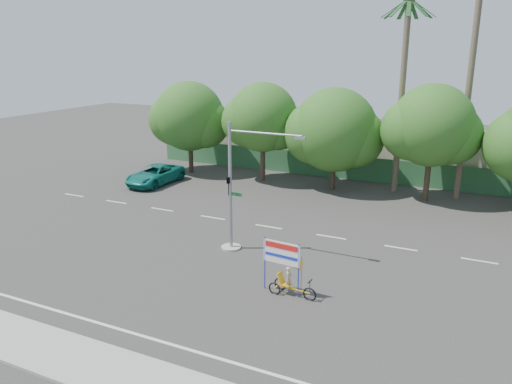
% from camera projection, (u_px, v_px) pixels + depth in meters
% --- Properties ---
extents(ground, '(120.00, 120.00, 0.00)m').
position_uv_depth(ground, '(238.00, 287.00, 23.09)').
color(ground, '#33302D').
rests_on(ground, ground).
extents(sidewalk_near, '(50.00, 2.40, 0.12)m').
position_uv_depth(sidewalk_near, '(135.00, 380.00, 16.57)').
color(sidewalk_near, gray).
rests_on(sidewalk_near, ground).
extents(fence, '(38.00, 0.08, 2.00)m').
position_uv_depth(fence, '(357.00, 168.00, 41.47)').
color(fence, '#336B3D').
rests_on(fence, ground).
extents(building_left, '(12.00, 8.00, 4.00)m').
position_uv_depth(building_left, '(269.00, 139.00, 49.21)').
color(building_left, '#B3A98E').
rests_on(building_left, ground).
extents(building_right, '(14.00, 8.00, 3.60)m').
position_uv_depth(building_right, '(465.00, 157.00, 41.86)').
color(building_right, '#B3A98E').
rests_on(building_right, ground).
extents(tree_far_left, '(7.14, 6.00, 7.96)m').
position_uv_depth(tree_far_left, '(189.00, 118.00, 43.16)').
color(tree_far_left, '#473828').
rests_on(tree_far_left, ground).
extents(tree_left, '(6.66, 5.60, 8.07)m').
position_uv_depth(tree_left, '(262.00, 120.00, 40.20)').
color(tree_left, '#473828').
rests_on(tree_left, ground).
extents(tree_center, '(7.62, 6.40, 7.85)m').
position_uv_depth(tree_center, '(334.00, 132.00, 37.90)').
color(tree_center, '#473828').
rests_on(tree_center, ground).
extents(tree_right, '(6.90, 5.80, 8.36)m').
position_uv_depth(tree_right, '(431.00, 128.00, 34.80)').
color(tree_right, '#473828').
rests_on(tree_right, ground).
extents(palm_tall, '(3.73, 3.79, 17.45)m').
position_uv_depth(palm_tall, '(473.00, 51.00, 33.80)').
color(palm_tall, '#70604C').
rests_on(palm_tall, ground).
extents(palm_short, '(3.73, 3.79, 14.45)m').
position_uv_depth(palm_short, '(403.00, 73.00, 36.10)').
color(palm_short, '#70604C').
rests_on(palm_short, ground).
extents(traffic_signal, '(4.72, 1.10, 7.00)m').
position_uv_depth(traffic_signal, '(235.00, 198.00, 26.64)').
color(traffic_signal, gray).
rests_on(traffic_signal, ground).
extents(trike_billboard, '(2.62, 0.68, 2.58)m').
position_uv_depth(trike_billboard, '(286.00, 273.00, 22.18)').
color(trike_billboard, black).
rests_on(trike_billboard, ground).
extents(pickup_truck, '(2.76, 5.60, 1.53)m').
position_uv_depth(pickup_truck, '(155.00, 175.00, 40.34)').
color(pickup_truck, '#107466').
rests_on(pickup_truck, ground).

